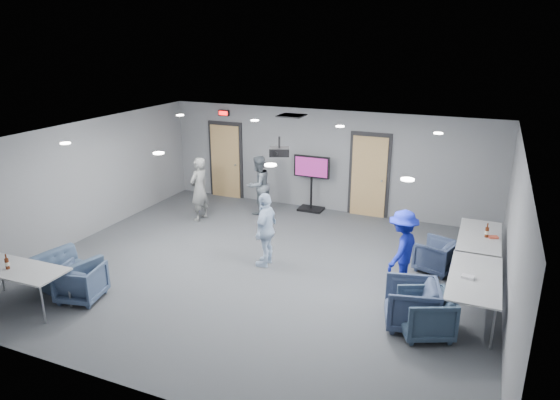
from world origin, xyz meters
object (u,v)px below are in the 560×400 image
at_px(chair_right_a, 435,256).
at_px(chair_front_b, 67,273).
at_px(person_d, 402,249).
at_px(person_b, 258,185).
at_px(chair_right_b, 411,304).
at_px(person_a, 199,189).
at_px(projector, 279,151).
at_px(chair_front_a, 81,282).
at_px(bottle_front, 7,263).
at_px(person_c, 266,229).
at_px(bottle_right, 487,232).
at_px(table_right_b, 475,278).
at_px(chair_right_c, 425,314).
at_px(table_right_a, 480,238).
at_px(table_front_left, 18,271).
at_px(tv_stand, 311,180).

xyz_separation_m(chair_right_a, chair_front_b, (-6.15, -3.50, 0.01)).
bearing_deg(person_d, person_b, -110.69).
distance_m(chair_right_b, chair_front_b, 6.16).
xyz_separation_m(person_a, projector, (2.94, -1.71, 1.59)).
height_order(person_a, chair_front_a, person_a).
bearing_deg(projector, chair_front_b, -164.37).
distance_m(person_b, bottle_front, 6.35).
height_order(person_c, person_d, person_c).
bearing_deg(person_a, person_c, 66.88).
height_order(person_a, person_b, person_a).
height_order(person_a, bottle_right, person_a).
bearing_deg(person_d, bottle_front, -48.90).
bearing_deg(table_right_b, projector, 82.45).
xyz_separation_m(person_c, projector, (0.28, 0.04, 1.63)).
bearing_deg(table_right_b, bottle_front, 111.04).
xyz_separation_m(chair_right_c, projector, (-3.08, 1.38, 2.05)).
xyz_separation_m(chair_front_b, table_right_b, (6.92, 1.99, 0.35)).
bearing_deg(table_right_a, person_a, 87.38).
distance_m(chair_front_b, table_front_left, 0.88).
bearing_deg(person_d, bottle_right, 144.17).
bearing_deg(person_c, chair_right_b, 67.53).
relative_size(table_front_left, bottle_front, 6.46).
height_order(person_d, projector, projector).
bearing_deg(tv_stand, person_b, -148.39).
height_order(bottle_right, projector, projector).
relative_size(chair_right_b, table_right_a, 0.44).
height_order(table_right_a, tv_stand, tv_stand).
bearing_deg(chair_front_b, person_a, -81.28).
bearing_deg(table_right_b, person_a, 71.70).
bearing_deg(chair_front_b, projector, -129.88).
xyz_separation_m(chair_right_a, table_right_a, (0.77, 0.39, 0.36)).
distance_m(table_right_a, table_front_left, 8.58).
relative_size(person_d, chair_right_a, 2.10).
xyz_separation_m(table_right_b, table_front_left, (-7.22, -2.75, -0.01)).
height_order(person_b, table_right_a, person_b).
height_order(person_b, chair_front_a, person_b).
relative_size(person_a, table_front_left, 0.93).
bearing_deg(table_right_a, chair_right_b, 161.14).
bearing_deg(tv_stand, chair_front_b, -113.68).
xyz_separation_m(table_front_left, bottle_front, (-0.13, -0.08, 0.15)).
bearing_deg(chair_right_b, bottle_front, -85.17).
distance_m(person_b, chair_right_b, 6.10).
xyz_separation_m(table_right_a, bottle_right, (0.11, -0.02, 0.15)).
distance_m(table_right_a, bottle_front, 8.73).
bearing_deg(table_front_left, projector, 41.57).
distance_m(table_right_b, bottle_front, 7.87).
xyz_separation_m(person_a, chair_right_c, (6.02, -3.09, -0.46)).
distance_m(person_d, chair_right_c, 1.66).
bearing_deg(bottle_front, chair_right_a, 33.40).
relative_size(person_b, projector, 3.26).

